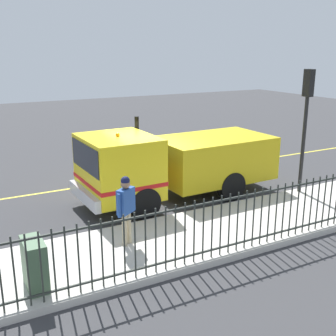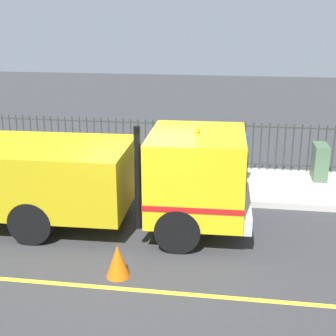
# 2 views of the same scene
# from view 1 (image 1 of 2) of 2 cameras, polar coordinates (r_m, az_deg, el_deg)

# --- Properties ---
(ground_plane) EXTENTS (57.71, 57.71, 0.00)m
(ground_plane) POSITION_cam_1_polar(r_m,az_deg,el_deg) (13.97, -2.18, -4.21)
(ground_plane) COLOR #38383A
(ground_plane) RESTS_ON ground
(sidewalk_slab) EXTENTS (2.88, 26.23, 0.17)m
(sidewalk_slab) POSITION_cam_1_polar(r_m,az_deg,el_deg) (11.30, 5.26, -8.83)
(sidewalk_slab) COLOR beige
(sidewalk_slab) RESTS_ON ground
(lane_marking) EXTENTS (0.12, 23.61, 0.01)m
(lane_marking) POSITION_cam_1_polar(r_m,az_deg,el_deg) (15.98, -5.86, -1.66)
(lane_marking) COLOR yellow
(lane_marking) RESTS_ON ground
(work_truck) EXTENTS (2.58, 6.67, 2.65)m
(work_truck) POSITION_cam_1_polar(r_m,az_deg,el_deg) (13.53, 0.05, 0.91)
(work_truck) COLOR yellow
(work_truck) RESTS_ON ground
(worker_standing) EXTENTS (0.45, 0.55, 1.74)m
(worker_standing) POSITION_cam_1_polar(r_m,az_deg,el_deg) (10.12, -5.72, -4.79)
(worker_standing) COLOR #264C99
(worker_standing) RESTS_ON sidewalk_slab
(iron_fence) EXTENTS (0.04, 22.33, 1.46)m
(iron_fence) POSITION_cam_1_polar(r_m,az_deg,el_deg) (10.03, 9.39, -7.15)
(iron_fence) COLOR #2D332D
(iron_fence) RESTS_ON sidewalk_slab
(traffic_light_near) EXTENTS (0.31, 0.22, 4.01)m
(traffic_light_near) POSITION_cam_1_polar(r_m,az_deg,el_deg) (14.23, 18.26, 7.91)
(traffic_light_near) COLOR black
(traffic_light_near) RESTS_ON sidewalk_slab
(utility_cabinet) EXTENTS (0.81, 0.39, 1.02)m
(utility_cabinet) POSITION_cam_1_polar(r_m,az_deg,el_deg) (8.95, -17.61, -12.31)
(utility_cabinet) COLOR #4C6B4C
(utility_cabinet) RESTS_ON sidewalk_slab
(traffic_cone) EXTENTS (0.45, 0.45, 0.64)m
(traffic_cone) POSITION_cam_1_polar(r_m,az_deg,el_deg) (15.51, -5.27, -0.96)
(traffic_cone) COLOR orange
(traffic_cone) RESTS_ON ground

